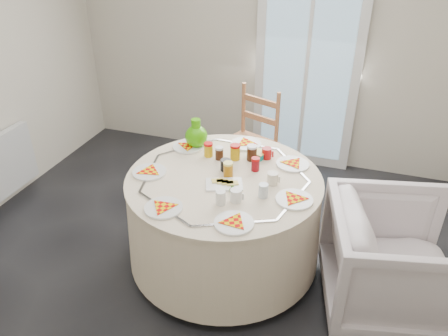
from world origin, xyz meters
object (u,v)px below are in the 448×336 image
(armchair, at_px, (395,259))
(table, at_px, (224,219))
(green_pitcher, at_px, (196,129))
(wooden_chair, at_px, (247,145))

(armchair, bearing_deg, table, 73.51)
(armchair, distance_m, green_pitcher, 1.65)
(armchair, bearing_deg, green_pitcher, 60.86)
(armchair, height_order, green_pitcher, green_pitcher)
(armchair, bearing_deg, wooden_chair, 37.42)
(table, relative_size, green_pitcher, 6.22)
(table, distance_m, wooden_chair, 1.00)
(table, height_order, wooden_chair, wooden_chair)
(table, xyz_separation_m, wooden_chair, (-0.11, 0.99, 0.09))
(wooden_chair, bearing_deg, armchair, -18.35)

